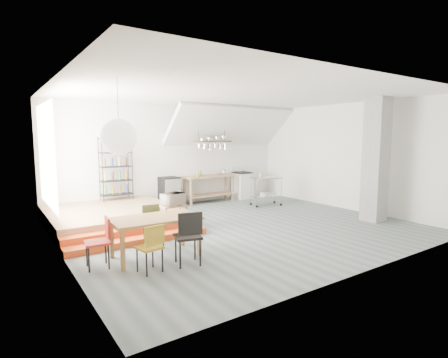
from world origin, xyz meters
TOP-DOWN VIEW (x-y plane):
  - floor at (0.00, 0.00)m, footprint 8.00×8.00m
  - wall_back at (0.00, 3.50)m, footprint 8.00×0.04m
  - wall_left at (-4.00, 0.00)m, footprint 0.04×7.00m
  - wall_right at (4.00, 0.00)m, footprint 0.04×7.00m
  - ceiling at (0.00, 0.00)m, footprint 8.00×7.00m
  - slope_ceiling at (1.80, 2.90)m, footprint 4.40×1.44m
  - window_pane at (-3.98, 1.50)m, footprint 0.02×2.50m
  - platform at (-2.50, 2.00)m, footprint 3.00×3.00m
  - step_lower at (-2.50, 0.05)m, footprint 3.00×0.35m
  - step_upper at (-2.50, 0.40)m, footprint 3.00×0.35m
  - concrete_column at (3.30, -1.50)m, footprint 0.50×0.50m
  - kitchen_counter at (1.10, 3.15)m, footprint 1.80×0.60m
  - stove at (2.50, 3.16)m, footprint 0.60×0.60m
  - pot_rack at (1.13, 2.92)m, footprint 1.20×0.50m
  - wire_shelving at (-2.00, 3.20)m, footprint 0.88×0.38m
  - microwave_shelf at (-1.40, 0.75)m, footprint 0.60×0.40m
  - paper_lantern at (-3.16, -0.88)m, footprint 0.60×0.60m
  - dining_table at (-2.56, -0.91)m, footprint 1.60×0.95m
  - chair_mustard at (-2.92, -1.60)m, footprint 0.42×0.42m
  - chair_black at (-2.27, -1.64)m, footprint 0.53×0.53m
  - chair_olive at (-2.33, -0.22)m, footprint 0.41×0.41m
  - chair_red at (-3.52, -0.87)m, footprint 0.43×0.43m
  - rolling_cart at (2.31, 1.64)m, footprint 1.02×0.73m
  - mini_fridge at (-0.34, 3.20)m, footprint 0.55×0.55m
  - microwave at (-1.40, 0.75)m, footprint 0.60×0.49m
  - bowl at (1.54, 3.10)m, footprint 0.29×0.29m

SIDE VIEW (x-z plane):
  - floor at x=0.00m, z-range 0.00..0.00m
  - step_lower at x=-2.50m, z-range 0.00..0.13m
  - step_upper at x=-2.50m, z-range 0.00..0.27m
  - platform at x=-2.50m, z-range 0.00..0.40m
  - mini_fridge at x=-0.34m, z-range 0.00..0.94m
  - chair_mustard at x=-2.92m, z-range 0.08..0.88m
  - stove at x=2.50m, z-range -0.11..1.07m
  - chair_olive at x=-2.33m, z-range 0.08..0.90m
  - chair_red at x=-3.52m, z-range 0.08..0.93m
  - microwave_shelf at x=-1.40m, z-range 0.46..0.63m
  - chair_black at x=-2.27m, z-range 0.09..1.04m
  - rolling_cart at x=2.31m, z-range 0.14..1.05m
  - kitchen_counter at x=1.10m, z-range 0.17..1.08m
  - dining_table at x=-2.56m, z-range 0.29..1.04m
  - microwave at x=-1.40m, z-range 0.56..0.85m
  - bowl at x=1.54m, z-range 0.91..0.97m
  - wire_shelving at x=-2.00m, z-range 0.43..2.23m
  - wall_back at x=0.00m, z-range 0.00..3.20m
  - wall_left at x=-4.00m, z-range 0.00..3.20m
  - wall_right at x=4.00m, z-range 0.00..3.20m
  - concrete_column at x=3.30m, z-range 0.00..3.20m
  - window_pane at x=-3.98m, z-range 0.70..2.90m
  - pot_rack at x=1.13m, z-range 1.26..2.69m
  - paper_lantern at x=-3.16m, z-range 1.90..2.50m
  - slope_ceiling at x=1.80m, z-range 1.89..3.21m
  - ceiling at x=0.00m, z-range 3.19..3.21m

